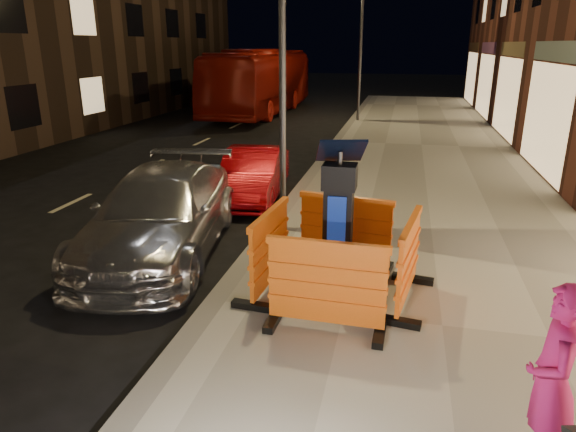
% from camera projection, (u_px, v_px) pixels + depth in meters
% --- Properties ---
extents(ground_plane, '(120.00, 120.00, 0.00)m').
position_uv_depth(ground_plane, '(215.00, 310.00, 7.07)').
color(ground_plane, black).
rests_on(ground_plane, ground).
extents(sidewalk, '(6.00, 60.00, 0.15)m').
position_uv_depth(sidewalk, '(442.00, 331.00, 6.42)').
color(sidewalk, '#9B988D').
rests_on(sidewalk, ground).
extents(kerb, '(0.30, 60.00, 0.15)m').
position_uv_depth(kerb, '(215.00, 305.00, 7.04)').
color(kerb, slate).
rests_on(kerb, ground).
extents(parking_kiosk, '(0.73, 0.73, 2.08)m').
position_uv_depth(parking_kiosk, '(338.00, 224.00, 6.86)').
color(parking_kiosk, black).
rests_on(parking_kiosk, sidewalk).
extents(barrier_front, '(1.51, 0.66, 1.16)m').
position_uv_depth(barrier_front, '(327.00, 286.00, 6.12)').
color(barrier_front, orange).
rests_on(barrier_front, sidewalk).
extents(barrier_back, '(1.57, 0.86, 1.16)m').
position_uv_depth(barrier_back, '(345.00, 232.00, 7.88)').
color(barrier_back, orange).
rests_on(barrier_back, sidewalk).
extents(barrier_kerbside, '(0.74, 1.54, 1.16)m').
position_uv_depth(barrier_kerbside, '(270.00, 250.00, 7.20)').
color(barrier_kerbside, orange).
rests_on(barrier_kerbside, sidewalk).
extents(barrier_bldgside, '(0.84, 1.57, 1.16)m').
position_uv_depth(barrier_bldgside, '(408.00, 262.00, 6.80)').
color(barrier_bldgside, orange).
rests_on(barrier_bldgside, sidewalk).
extents(car_silver, '(2.74, 5.17, 1.43)m').
position_uv_depth(car_silver, '(164.00, 252.00, 9.04)').
color(car_silver, silver).
rests_on(car_silver, ground).
extents(car_red, '(1.59, 3.69, 1.18)m').
position_uv_depth(car_red, '(253.00, 199.00, 12.12)').
color(car_red, '#92060D').
rests_on(car_red, ground).
extents(bus_doubledecker, '(2.84, 11.66, 3.24)m').
position_uv_depth(bus_doubledecker, '(262.00, 113.00, 27.10)').
color(bus_doubledecker, maroon).
rests_on(bus_doubledecker, ground).
extents(man, '(0.46, 0.65, 1.68)m').
position_uv_depth(man, '(552.00, 382.00, 3.98)').
color(man, '#A7155A').
rests_on(man, sidewalk).
extents(street_lamp_mid, '(0.12, 0.12, 6.00)m').
position_uv_depth(street_lamp_mid, '(282.00, 64.00, 8.78)').
color(street_lamp_mid, '#3F3F44').
rests_on(street_lamp_mid, sidewalk).
extents(street_lamp_far, '(0.12, 0.12, 6.00)m').
position_uv_depth(street_lamp_far, '(361.00, 52.00, 22.65)').
color(street_lamp_far, '#3F3F44').
rests_on(street_lamp_far, sidewalk).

